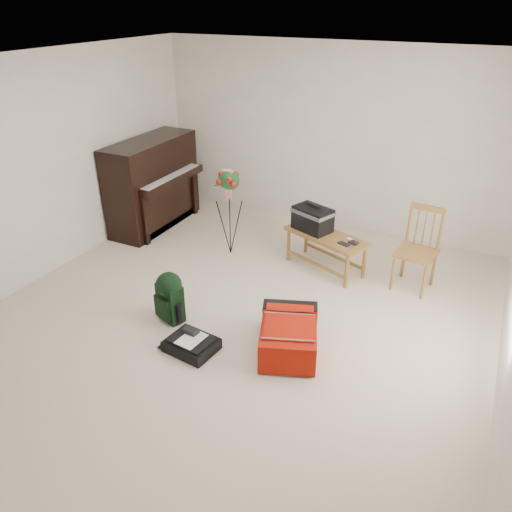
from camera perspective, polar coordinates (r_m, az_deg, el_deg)
The scene contains 11 objects.
floor at distance 5.26m, azimuth -2.27°, elevation -7.12°, with size 5.00×5.50×0.01m, color beige.
ceiling at distance 4.34m, azimuth -2.92°, elevation 21.01°, with size 5.00×5.50×0.01m, color white.
wall_back at distance 7.07m, azimuth 8.47°, elevation 13.12°, with size 5.00×0.04×2.50m, color silver.
wall_left at distance 6.20m, azimuth -23.54°, elevation 9.02°, with size 0.04×5.50×2.50m, color silver.
piano at distance 7.28m, azimuth -11.64°, elevation 7.91°, with size 0.71×1.50×1.25m.
bench at distance 6.00m, azimuth 6.75°, elevation 3.46°, with size 1.10×0.75×0.79m.
dining_chair at distance 5.87m, azimuth 17.93°, elevation 0.64°, with size 0.46×0.46×0.95m.
red_suitcase at distance 4.78m, azimuth 4.01°, elevation -8.71°, with size 0.75×0.91×0.33m.
black_duffel at distance 4.84m, azimuth -7.38°, elevation -9.91°, with size 0.49×0.41×0.19m.
green_backpack at distance 5.16m, azimuth -9.87°, elevation -4.38°, with size 0.32×0.29×0.55m.
flower_stand at distance 6.31m, azimuth -3.04°, elevation 4.98°, with size 0.37×0.37×1.16m.
Camera 1 is at (2.10, -3.77, 3.02)m, focal length 35.00 mm.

